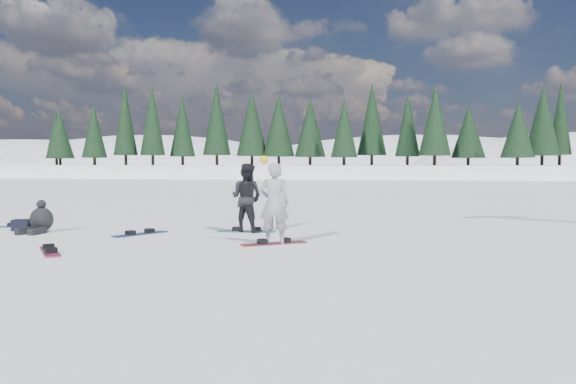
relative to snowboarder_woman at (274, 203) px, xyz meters
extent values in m
plane|color=white|center=(-1.40, 0.19, -0.92)|extent=(420.00, 420.00, 0.00)
cube|color=white|center=(-1.40, 55.19, -1.92)|extent=(90.00, 14.00, 5.00)
ellipsoid|color=white|center=(-71.40, 170.19, -14.53)|extent=(143.00, 110.00, 49.50)
ellipsoid|color=white|center=(18.60, 200.19, -15.55)|extent=(182.00, 140.00, 53.20)
ellipsoid|color=white|center=(-141.40, 210.19, -15.22)|extent=(169.00, 130.00, 52.00)
cone|color=black|center=(-39.40, 55.19, 4.33)|extent=(3.20, 3.20, 7.50)
cone|color=black|center=(-35.60, 55.19, 4.33)|extent=(3.20, 3.20, 7.50)
cone|color=black|center=(-31.80, 55.19, 4.33)|extent=(3.20, 3.20, 7.50)
cone|color=black|center=(-28.00, 55.19, 4.33)|extent=(3.20, 3.20, 7.50)
cone|color=black|center=(-24.20, 55.19, 4.33)|extent=(3.20, 3.20, 7.50)
cone|color=black|center=(-20.40, 55.19, 4.33)|extent=(3.20, 3.20, 7.50)
cone|color=black|center=(-16.60, 55.19, 4.33)|extent=(3.20, 3.20, 7.50)
cone|color=black|center=(-12.80, 55.19, 4.33)|extent=(3.20, 3.20, 7.50)
cone|color=black|center=(-9.00, 55.19, 4.33)|extent=(3.20, 3.20, 7.50)
cone|color=black|center=(-5.20, 55.19, 4.33)|extent=(3.20, 3.20, 7.50)
cone|color=black|center=(-1.40, 55.19, 4.33)|extent=(3.20, 3.20, 7.50)
cone|color=black|center=(2.40, 55.19, 4.33)|extent=(3.20, 3.20, 7.50)
cone|color=black|center=(6.20, 55.19, 4.33)|extent=(3.20, 3.20, 7.50)
cone|color=black|center=(10.00, 55.19, 4.33)|extent=(3.20, 3.20, 7.50)
cone|color=black|center=(13.80, 55.19, 4.33)|extent=(3.20, 3.20, 7.50)
cone|color=black|center=(17.60, 55.19, 4.33)|extent=(3.20, 3.20, 7.50)
cone|color=black|center=(21.40, 55.19, 4.33)|extent=(3.20, 3.20, 7.50)
cone|color=black|center=(25.20, 55.19, 4.33)|extent=(3.20, 3.20, 7.50)
imported|color=gray|center=(0.00, 0.00, -0.01)|extent=(0.73, 0.54, 1.82)
sphere|color=#F4B50C|center=(-0.20, -0.12, 0.96)|extent=(0.18, 0.18, 0.18)
imported|color=black|center=(-1.08, 2.08, -0.02)|extent=(1.03, 0.90, 1.79)
ellipsoid|color=black|center=(-6.37, 1.31, -0.59)|extent=(0.70, 0.63, 0.63)
sphere|color=black|center=(-6.37, 1.31, -0.19)|extent=(0.24, 0.24, 0.24)
cube|color=black|center=(-6.22, 0.85, -0.84)|extent=(0.20, 0.57, 0.16)
cube|color=black|center=(-6.52, 0.85, -0.84)|extent=(0.35, 0.58, 0.16)
cube|color=black|center=(-7.07, 1.51, -0.77)|extent=(0.49, 0.37, 0.30)
cube|color=maroon|center=(0.00, 0.00, -0.90)|extent=(1.42, 1.04, 0.03)
cube|color=teal|center=(-1.08, 2.08, -0.90)|extent=(1.52, 0.38, 0.03)
cube|color=navy|center=(-3.61, 1.16, -0.90)|extent=(1.05, 1.41, 0.03)
cube|color=#952050|center=(-4.31, -1.73, -0.90)|extent=(1.11, 1.38, 0.03)
cube|color=#19498E|center=(-8.11, 2.13, -0.90)|extent=(1.52, 0.65, 0.03)
camera|label=1|loc=(2.07, -12.19, 0.89)|focal=35.00mm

